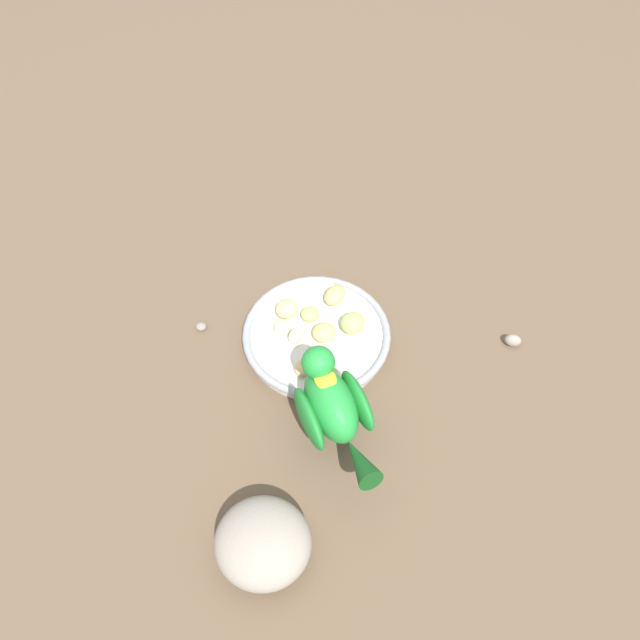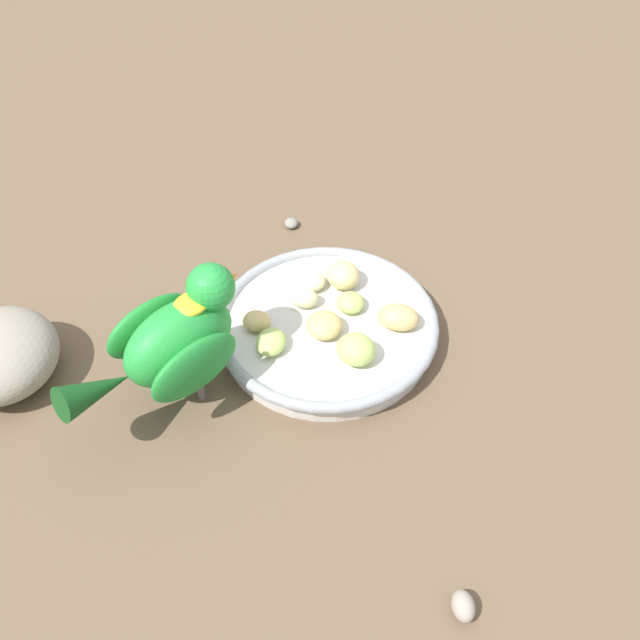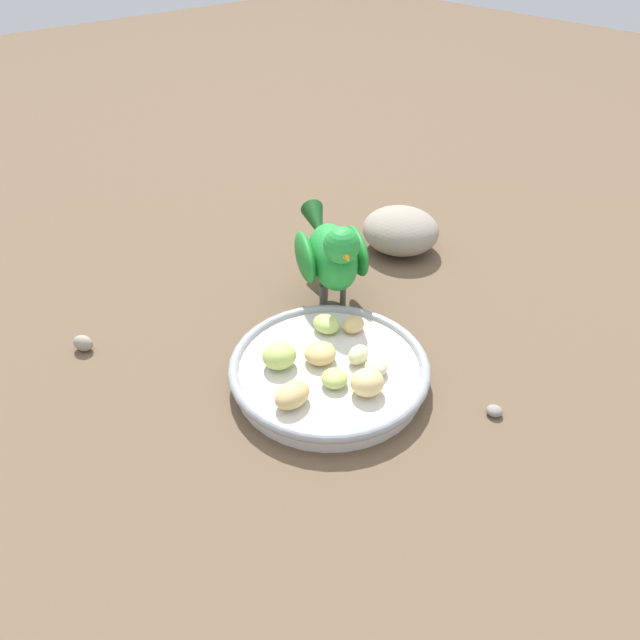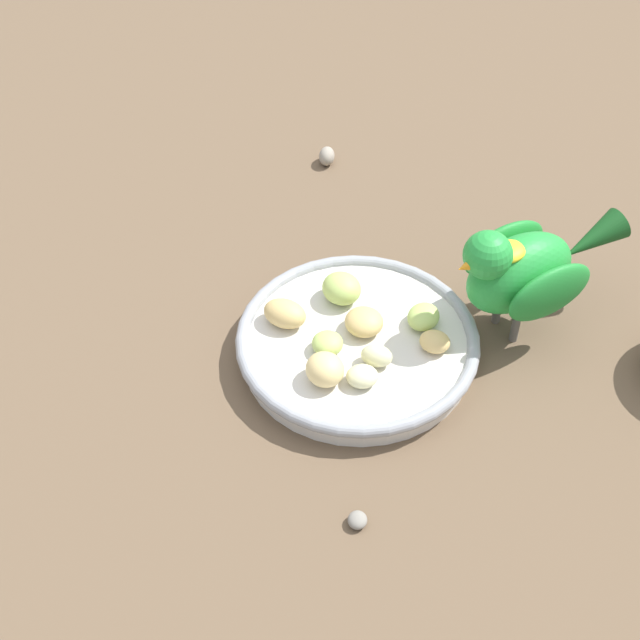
# 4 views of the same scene
# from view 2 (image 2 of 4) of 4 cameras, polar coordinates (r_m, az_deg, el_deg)

# --- Properties ---
(ground_plane) EXTENTS (4.00, 4.00, 0.00)m
(ground_plane) POSITION_cam_2_polar(r_m,az_deg,el_deg) (0.71, 2.57, -2.32)
(ground_plane) COLOR brown
(feeding_bowl) EXTENTS (0.22, 0.22, 0.03)m
(feeding_bowl) POSITION_cam_2_polar(r_m,az_deg,el_deg) (0.71, 0.55, -0.55)
(feeding_bowl) COLOR beige
(feeding_bowl) RESTS_ON ground_plane
(apple_piece_0) EXTENTS (0.03, 0.03, 0.02)m
(apple_piece_0) POSITION_cam_2_polar(r_m,az_deg,el_deg) (0.70, -4.95, -0.07)
(apple_piece_0) COLOR tan
(apple_piece_0) RESTS_ON feeding_bowl
(apple_piece_1) EXTENTS (0.04, 0.04, 0.03)m
(apple_piece_1) POSITION_cam_2_polar(r_m,az_deg,el_deg) (0.66, 2.82, -2.30)
(apple_piece_1) COLOR #B2CC66
(apple_piece_1) RESTS_ON feeding_bowl
(apple_piece_2) EXTENTS (0.03, 0.03, 0.02)m
(apple_piece_2) POSITION_cam_2_polar(r_m,az_deg,el_deg) (0.71, -1.20, 1.68)
(apple_piece_2) COLOR beige
(apple_piece_2) RESTS_ON feeding_bowl
(apple_piece_3) EXTENTS (0.03, 0.03, 0.02)m
(apple_piece_3) POSITION_cam_2_polar(r_m,az_deg,el_deg) (0.71, 2.37, 1.36)
(apple_piece_3) COLOR #B2CC66
(apple_piece_3) RESTS_ON feeding_bowl
(apple_piece_4) EXTENTS (0.04, 0.04, 0.02)m
(apple_piece_4) POSITION_cam_2_polar(r_m,az_deg,el_deg) (0.69, 0.35, -0.40)
(apple_piece_4) COLOR tan
(apple_piece_4) RESTS_ON feeding_bowl
(apple_piece_5) EXTENTS (0.05, 0.04, 0.03)m
(apple_piece_5) POSITION_cam_2_polar(r_m,az_deg,el_deg) (0.73, 1.81, 3.51)
(apple_piece_5) COLOR #E5C67F
(apple_piece_5) RESTS_ON feeding_bowl
(apple_piece_6) EXTENTS (0.04, 0.04, 0.02)m
(apple_piece_6) POSITION_cam_2_polar(r_m,az_deg,el_deg) (0.73, -0.62, 2.95)
(apple_piece_6) COLOR beige
(apple_piece_6) RESTS_ON feeding_bowl
(apple_piece_7) EXTENTS (0.03, 0.03, 0.02)m
(apple_piece_7) POSITION_cam_2_polar(r_m,az_deg,el_deg) (0.68, -3.82, -1.71)
(apple_piece_7) COLOR #B2CC66
(apple_piece_7) RESTS_ON feeding_bowl
(apple_piece_8) EXTENTS (0.04, 0.03, 0.02)m
(apple_piece_8) POSITION_cam_2_polar(r_m,az_deg,el_deg) (0.70, 6.10, 0.22)
(apple_piece_8) COLOR tan
(apple_piece_8) RESTS_ON feeding_bowl
(parrot) EXTENTS (0.12, 0.17, 0.13)m
(parrot) POSITION_cam_2_polar(r_m,az_deg,el_deg) (0.63, -11.21, -1.54)
(parrot) COLOR #59544C
(parrot) RESTS_ON ground_plane
(rock_large) EXTENTS (0.14, 0.14, 0.06)m
(rock_large) POSITION_cam_2_polar(r_m,az_deg,el_deg) (0.72, -23.58, -2.51)
(rock_large) COLOR gray
(rock_large) RESTS_ON ground_plane
(pebble_0) EXTENTS (0.03, 0.03, 0.02)m
(pebble_0) POSITION_cam_2_polar(r_m,az_deg,el_deg) (0.58, 11.07, -20.99)
(pebble_0) COLOR gray
(pebble_0) RESTS_ON ground_plane
(pebble_1) EXTENTS (0.02, 0.02, 0.01)m
(pebble_1) POSITION_cam_2_polar(r_m,az_deg,el_deg) (0.84, -2.25, 7.53)
(pebble_1) COLOR gray
(pebble_1) RESTS_ON ground_plane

